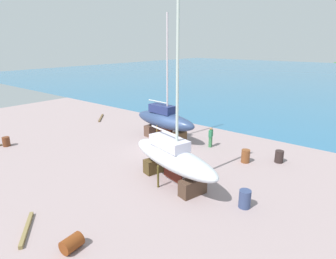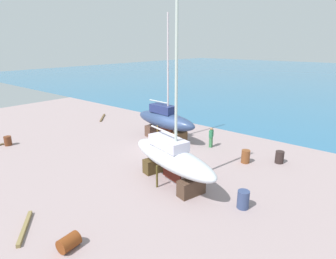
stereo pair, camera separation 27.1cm
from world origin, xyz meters
name	(u,v)px [view 2 (the right image)]	position (x,y,z in m)	size (l,w,h in m)	color
ground_plane	(110,169)	(0.00, -4.95, 0.00)	(51.07, 51.07, 0.00)	gray
sea_water	(334,77)	(0.00, 65.31, 0.00)	(156.88, 114.98, 0.01)	teal
sailboat_small_center	(165,120)	(-1.19, 2.07, 1.72)	(6.56, 2.24, 10.29)	brown
sailboat_far_slipway	(172,157)	(4.28, -3.74, 1.60)	(7.50, 3.71, 10.65)	#483225
worker	(211,137)	(2.89, 2.95, 0.85)	(0.33, 0.48, 1.64)	#397A48
barrel_rust_far	(280,157)	(8.25, 3.30, 0.43)	(0.58, 0.58, 0.86)	#2E2220
barrel_by_slipway	(243,199)	(8.84, -3.59, 0.47)	(0.61, 0.61, 0.94)	navy
barrel_tar_black	(69,242)	(4.77, -10.92, 0.31)	(0.61, 0.61, 0.83)	brown
barrel_rust_mid	(246,156)	(6.41, 1.82, 0.46)	(0.59, 0.59, 0.92)	brown
barrel_rust_near	(8,141)	(-10.06, -7.38, 0.38)	(0.57, 0.57, 0.77)	brown
timber_short_cross	(103,118)	(-11.23, 3.05, 0.07)	(3.11, 0.17, 0.14)	brown
timber_long_fore	(25,228)	(2.11, -11.53, 0.08)	(2.55, 0.16, 0.17)	olive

